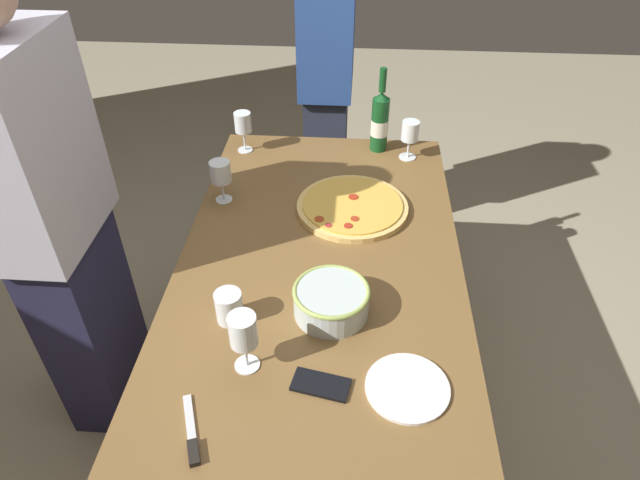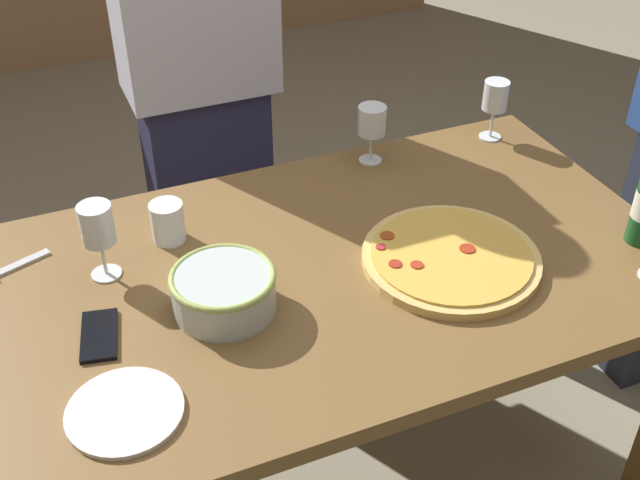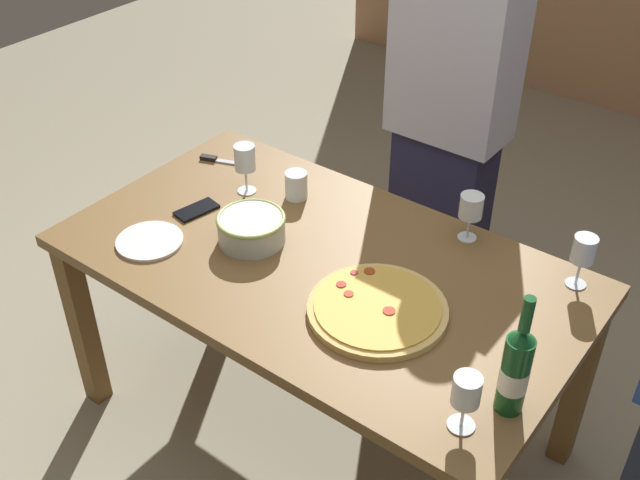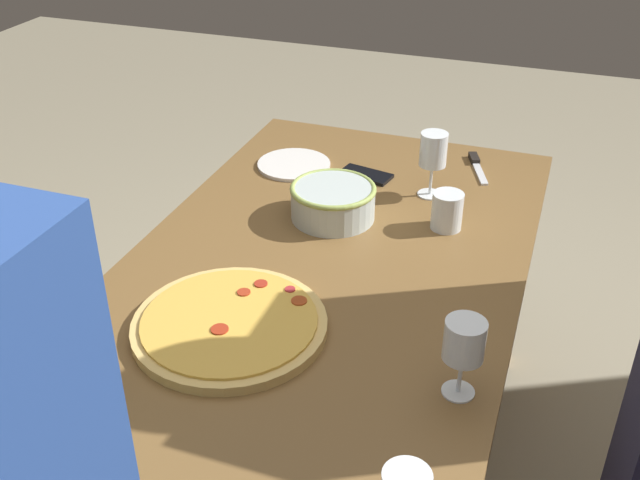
% 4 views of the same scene
% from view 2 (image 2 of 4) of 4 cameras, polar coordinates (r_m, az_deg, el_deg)
% --- Properties ---
extents(dining_table, '(1.60, 0.90, 0.75)m').
position_cam_2_polar(dining_table, '(1.82, -0.00, -4.28)').
color(dining_table, brown).
rests_on(dining_table, ground).
extents(pizza, '(0.40, 0.40, 0.03)m').
position_cam_2_polar(pizza, '(1.79, 9.32, -1.26)').
color(pizza, '#E1BB68').
rests_on(pizza, dining_table).
extents(serving_bowl, '(0.22, 0.22, 0.09)m').
position_cam_2_polar(serving_bowl, '(1.63, -6.90, -3.54)').
color(serving_bowl, silver).
rests_on(serving_bowl, dining_table).
extents(wine_glass_near_pizza, '(0.07, 0.07, 0.18)m').
position_cam_2_polar(wine_glass_near_pizza, '(1.73, -15.63, 0.94)').
color(wine_glass_near_pizza, white).
rests_on(wine_glass_near_pizza, dining_table).
extents(wine_glass_by_bottle, '(0.07, 0.07, 0.16)m').
position_cam_2_polar(wine_glass_by_bottle, '(2.09, 3.72, 8.41)').
color(wine_glass_by_bottle, white).
rests_on(wine_glass_by_bottle, dining_table).
extents(wine_glass_far_right, '(0.07, 0.07, 0.17)m').
position_cam_2_polar(wine_glass_far_right, '(2.25, 12.41, 9.83)').
color(wine_glass_far_right, white).
rests_on(wine_glass_far_right, dining_table).
extents(cup_amber, '(0.08, 0.08, 0.10)m').
position_cam_2_polar(cup_amber, '(1.85, -10.82, 1.28)').
color(cup_amber, white).
rests_on(cup_amber, dining_table).
extents(side_plate, '(0.21, 0.21, 0.01)m').
position_cam_2_polar(side_plate, '(1.49, -13.77, -11.80)').
color(side_plate, white).
rests_on(side_plate, dining_table).
extents(cell_phone, '(0.10, 0.16, 0.01)m').
position_cam_2_polar(cell_phone, '(1.64, -15.49, -6.58)').
color(cell_phone, black).
rests_on(cell_phone, dining_table).
extents(person_guest_left, '(0.42, 0.24, 1.67)m').
position_cam_2_polar(person_guest_left, '(2.37, -8.57, 11.21)').
color(person_guest_left, '#201F3B').
rests_on(person_guest_left, ground).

